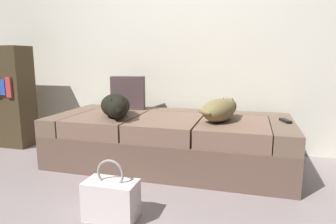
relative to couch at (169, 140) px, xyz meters
The scene contains 8 objects.
back_wall 1.33m from the couch, 90.00° to the left, with size 6.40×0.10×2.80m, color silver.
couch is the anchor object (origin of this frame).
dog_dark 0.58m from the couch, 159.17° to the right, with size 0.45×0.57×0.21m.
dog_tan 0.57m from the couch, ahead, with size 0.34×0.55×0.19m.
tv_remote 1.02m from the couch, ahead, with size 0.04×0.15×0.02m, color black.
throw_pillow 0.71m from the couch, 152.33° to the left, with size 0.34×0.12×0.34m, color #4F3C3D.
handbag 1.04m from the couch, 94.69° to the right, with size 0.32×0.18×0.38m.
bookshelf 1.94m from the couch, behind, with size 0.56×0.30×1.10m.
Camera 1 is at (0.70, -1.48, 0.97)m, focal length 31.85 mm.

